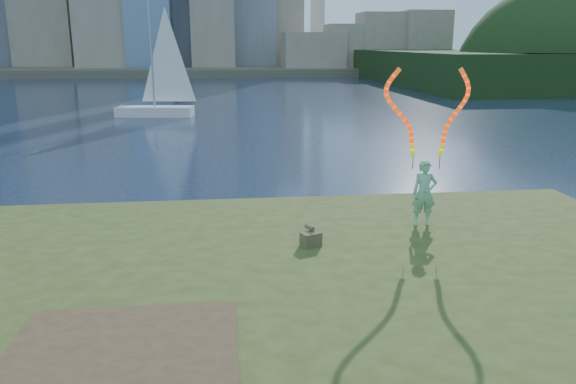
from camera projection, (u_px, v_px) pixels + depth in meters
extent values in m
plane|color=#18243C|center=(264.00, 299.00, 11.17)|extent=(320.00, 320.00, 0.00)
cube|color=#334217|center=(276.00, 361.00, 8.73)|extent=(20.00, 18.00, 0.30)
cube|color=#334217|center=(274.00, 337.00, 8.96)|extent=(17.00, 15.00, 0.30)
cube|color=#334217|center=(273.00, 316.00, 9.08)|extent=(14.00, 12.00, 0.30)
cube|color=#47331E|center=(120.00, 356.00, 7.65)|extent=(3.20, 3.00, 0.02)
cube|color=#504B3B|center=(226.00, 68.00, 102.24)|extent=(320.00, 40.00, 1.20)
imported|color=#147D34|center=(424.00, 193.00, 13.02)|extent=(0.61, 0.45, 1.53)
cylinder|color=black|center=(413.00, 162.00, 12.95)|extent=(0.02, 0.02, 0.30)
cylinder|color=black|center=(440.00, 163.00, 12.93)|extent=(0.02, 0.02, 0.30)
cube|color=#443D22|center=(311.00, 239.00, 11.80)|extent=(0.48, 0.41, 0.29)
cylinder|color=#443D22|center=(310.00, 228.00, 11.94)|extent=(0.20, 0.29, 0.10)
cube|color=silver|center=(155.00, 112.00, 39.14)|extent=(5.43, 2.40, 0.73)
cylinder|color=gray|center=(151.00, 51.00, 38.09)|extent=(0.15, 0.15, 7.98)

